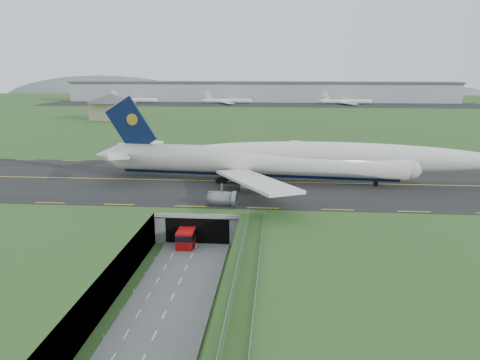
{
  "coord_description": "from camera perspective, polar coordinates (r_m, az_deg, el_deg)",
  "views": [
    {
      "loc": [
        14.69,
        -73.09,
        32.1
      ],
      "look_at": [
        6.96,
        20.0,
        9.62
      ],
      "focal_mm": 35.0,
      "sensor_mm": 36.0,
      "label": 1
    }
  ],
  "objects": [
    {
      "name": "distant_hills",
      "position": [
        506.82,
        10.5,
        9.23
      ],
      "size": [
        700.0,
        91.0,
        60.0
      ],
      "color": "#526360",
      "rests_on": "ground"
    },
    {
      "name": "tunnel_portal",
      "position": [
        95.43,
        -4.34,
        -4.05
      ],
      "size": [
        17.0,
        22.3,
        6.0
      ],
      "color": "gray",
      "rests_on": "ground"
    },
    {
      "name": "shuttle_tram",
      "position": [
        88.07,
        -6.37,
        -6.65
      ],
      "size": [
        3.27,
        8.29,
        3.35
      ],
      "rotation": [
        0.0,
        0.0,
        0.01
      ],
      "color": "#BD0C0E",
      "rests_on": "ground"
    },
    {
      "name": "jumbo_jet",
      "position": [
        107.81,
        5.57,
        2.42
      ],
      "size": [
        95.18,
        60.91,
        20.23
      ],
      "rotation": [
        0.0,
        0.0,
        -0.09
      ],
      "color": "silver",
      "rests_on": "ground"
    },
    {
      "name": "service_building",
      "position": [
        251.54,
        -15.38,
        8.9
      ],
      "size": [
        30.47,
        30.47,
        13.31
      ],
      "rotation": [
        0.0,
        0.0,
        -0.3
      ],
      "color": "tan",
      "rests_on": "ground"
    },
    {
      "name": "airfield_deck",
      "position": [
        80.03,
        -6.22,
        -7.87
      ],
      "size": [
        800.0,
        800.0,
        6.0
      ],
      "primitive_type": "cube",
      "color": "gray",
      "rests_on": "ground"
    },
    {
      "name": "trench_road",
      "position": [
        74.44,
        -7.27,
        -12.04
      ],
      "size": [
        12.0,
        75.0,
        0.2
      ],
      "primitive_type": "cube",
      "color": "slate",
      "rests_on": "ground"
    },
    {
      "name": "ground",
      "position": [
        81.16,
        -6.17,
        -9.85
      ],
      "size": [
        900.0,
        900.0,
        0.0
      ],
      "primitive_type": "plane",
      "color": "#2F5421",
      "rests_on": "ground"
    },
    {
      "name": "guideway",
      "position": [
        60.37,
        0.77,
        -12.8
      ],
      "size": [
        3.0,
        53.0,
        7.05
      ],
      "color": "#A8A8A3",
      "rests_on": "ground"
    },
    {
      "name": "cargo_terminal",
      "position": [
        373.24,
        2.5,
        10.73
      ],
      "size": [
        320.0,
        67.0,
        15.6
      ],
      "color": "#B2B2B2",
      "rests_on": "ground"
    },
    {
      "name": "taxiway",
      "position": [
        110.21,
        -3.05,
        -0.14
      ],
      "size": [
        800.0,
        44.0,
        0.18
      ],
      "primitive_type": "cube",
      "color": "black",
      "rests_on": "airfield_deck"
    }
  ]
}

